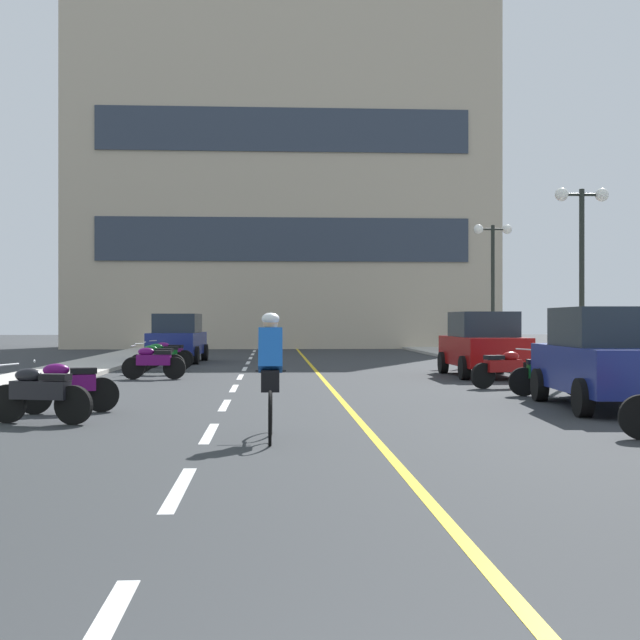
# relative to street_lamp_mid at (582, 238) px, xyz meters

# --- Properties ---
(ground_plane) EXTENTS (140.00, 140.00, 0.00)m
(ground_plane) POSITION_rel_street_lamp_mid_xyz_m (-7.17, 0.43, -3.80)
(ground_plane) COLOR #2D3033
(curb_left) EXTENTS (2.40, 72.00, 0.12)m
(curb_left) POSITION_rel_street_lamp_mid_xyz_m (-14.37, 3.43, -3.74)
(curb_left) COLOR #B7B2A8
(curb_left) RESTS_ON ground
(curb_right) EXTENTS (2.40, 72.00, 0.12)m
(curb_right) POSITION_rel_street_lamp_mid_xyz_m (0.03, 3.43, -3.74)
(curb_right) COLOR #B7B2A8
(curb_right) RESTS_ON ground
(lane_dash_1) EXTENTS (0.14, 2.20, 0.01)m
(lane_dash_1) POSITION_rel_street_lamp_mid_xyz_m (-9.17, -14.57, -3.79)
(lane_dash_1) COLOR silver
(lane_dash_1) RESTS_ON ground
(lane_dash_2) EXTENTS (0.14, 2.20, 0.01)m
(lane_dash_2) POSITION_rel_street_lamp_mid_xyz_m (-9.17, -10.57, -3.79)
(lane_dash_2) COLOR silver
(lane_dash_2) RESTS_ON ground
(lane_dash_3) EXTENTS (0.14, 2.20, 0.01)m
(lane_dash_3) POSITION_rel_street_lamp_mid_xyz_m (-9.17, -6.57, -3.79)
(lane_dash_3) COLOR silver
(lane_dash_3) RESTS_ON ground
(lane_dash_4) EXTENTS (0.14, 2.20, 0.01)m
(lane_dash_4) POSITION_rel_street_lamp_mid_xyz_m (-9.17, -2.57, -3.79)
(lane_dash_4) COLOR silver
(lane_dash_4) RESTS_ON ground
(lane_dash_5) EXTENTS (0.14, 2.20, 0.01)m
(lane_dash_5) POSITION_rel_street_lamp_mid_xyz_m (-9.17, 1.43, -3.79)
(lane_dash_5) COLOR silver
(lane_dash_5) RESTS_ON ground
(lane_dash_6) EXTENTS (0.14, 2.20, 0.01)m
(lane_dash_6) POSITION_rel_street_lamp_mid_xyz_m (-9.17, 5.43, -3.79)
(lane_dash_6) COLOR silver
(lane_dash_6) RESTS_ON ground
(lane_dash_7) EXTENTS (0.14, 2.20, 0.01)m
(lane_dash_7) POSITION_rel_street_lamp_mid_xyz_m (-9.17, 9.43, -3.79)
(lane_dash_7) COLOR silver
(lane_dash_7) RESTS_ON ground
(lane_dash_8) EXTENTS (0.14, 2.20, 0.01)m
(lane_dash_8) POSITION_rel_street_lamp_mid_xyz_m (-9.17, 13.43, -3.79)
(lane_dash_8) COLOR silver
(lane_dash_8) RESTS_ON ground
(lane_dash_9) EXTENTS (0.14, 2.20, 0.01)m
(lane_dash_9) POSITION_rel_street_lamp_mid_xyz_m (-9.17, 17.43, -3.79)
(lane_dash_9) COLOR silver
(lane_dash_9) RESTS_ON ground
(lane_dash_10) EXTENTS (0.14, 2.20, 0.01)m
(lane_dash_10) POSITION_rel_street_lamp_mid_xyz_m (-9.17, 21.43, -3.79)
(lane_dash_10) COLOR silver
(lane_dash_10) RESTS_ON ground
(lane_dash_11) EXTENTS (0.14, 2.20, 0.01)m
(lane_dash_11) POSITION_rel_street_lamp_mid_xyz_m (-9.17, 25.43, -3.79)
(lane_dash_11) COLOR silver
(lane_dash_11) RESTS_ON ground
(centre_line_yellow) EXTENTS (0.12, 66.00, 0.01)m
(centre_line_yellow) POSITION_rel_street_lamp_mid_xyz_m (-6.92, 3.43, -3.79)
(centre_line_yellow) COLOR gold
(centre_line_yellow) RESTS_ON ground
(office_building) EXTENTS (24.15, 6.53, 19.89)m
(office_building) POSITION_rel_street_lamp_mid_xyz_m (-7.65, 27.64, 6.15)
(office_building) COLOR #BCAD93
(office_building) RESTS_ON ground
(street_lamp_mid) EXTENTS (1.46, 0.36, 5.01)m
(street_lamp_mid) POSITION_rel_street_lamp_mid_xyz_m (0.00, 0.00, 0.00)
(street_lamp_mid) COLOR black
(street_lamp_mid) RESTS_ON curb_right
(street_lamp_far) EXTENTS (1.46, 0.36, 5.06)m
(street_lamp_far) POSITION_rel_street_lamp_mid_xyz_m (0.00, 9.37, 0.03)
(street_lamp_far) COLOR black
(street_lamp_far) RESTS_ON curb_right
(parked_car_near) EXTENTS (2.11, 4.29, 1.82)m
(parked_car_near) POSITION_rel_street_lamp_mid_xyz_m (-2.28, -7.53, -2.88)
(parked_car_near) COLOR black
(parked_car_near) RESTS_ON ground
(parked_car_mid) EXTENTS (1.93, 4.21, 1.82)m
(parked_car_mid) POSITION_rel_street_lamp_mid_xyz_m (-2.35, 1.34, -2.88)
(parked_car_mid) COLOR black
(parked_car_mid) RESTS_ON ground
(parked_car_far) EXTENTS (2.06, 4.27, 1.82)m
(parked_car_far) POSITION_rel_street_lamp_mid_xyz_m (-11.81, 9.88, -2.88)
(parked_car_far) COLOR black
(parked_car_far) RESTS_ON ground
(motorcycle_5) EXTENTS (1.67, 0.70, 0.92)m
(motorcycle_5) POSITION_rel_street_lamp_mid_xyz_m (-11.85, -9.33, -3.32)
(motorcycle_5) COLOR black
(motorcycle_5) RESTS_ON ground
(motorcycle_6) EXTENTS (1.67, 0.71, 0.92)m
(motorcycle_6) POSITION_rel_street_lamp_mid_xyz_m (-11.78, -7.80, -3.32)
(motorcycle_6) COLOR black
(motorcycle_6) RESTS_ON ground
(motorcycle_7) EXTENTS (1.70, 0.60, 0.92)m
(motorcycle_7) POSITION_rel_street_lamp_mid_xyz_m (-2.50, -5.04, -3.32)
(motorcycle_7) COLOR black
(motorcycle_7) RESTS_ON ground
(motorcycle_8) EXTENTS (1.65, 0.76, 0.92)m
(motorcycle_8) POSITION_rel_street_lamp_mid_xyz_m (-2.89, -2.84, -3.32)
(motorcycle_8) COLOR black
(motorcycle_8) RESTS_ON ground
(motorcycle_9) EXTENTS (1.70, 0.60, 0.92)m
(motorcycle_9) POSITION_rel_street_lamp_mid_xyz_m (-11.46, 0.60, -3.32)
(motorcycle_9) COLOR black
(motorcycle_9) RESTS_ON ground
(motorcycle_10) EXTENTS (1.67, 0.70, 0.92)m
(motorcycle_10) POSITION_rel_street_lamp_mid_xyz_m (-11.63, 2.52, -3.32)
(motorcycle_10) COLOR black
(motorcycle_10) RESTS_ON ground
(motorcycle_11) EXTENTS (1.70, 0.60, 0.92)m
(motorcycle_11) POSITION_rel_street_lamp_mid_xyz_m (-11.68, 4.33, -3.32)
(motorcycle_11) COLOR black
(motorcycle_11) RESTS_ON ground
(motorcycle_12) EXTENTS (1.67, 0.68, 0.92)m
(motorcycle_12) POSITION_rel_street_lamp_mid_xyz_m (-11.70, 6.04, -3.32)
(motorcycle_12) COLOR black
(motorcycle_12) RESTS_ON ground
(cyclist_rider) EXTENTS (0.42, 1.77, 1.71)m
(cyclist_rider) POSITION_rel_street_lamp_mid_xyz_m (-8.32, -11.23, -2.91)
(cyclist_rider) COLOR black
(cyclist_rider) RESTS_ON ground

